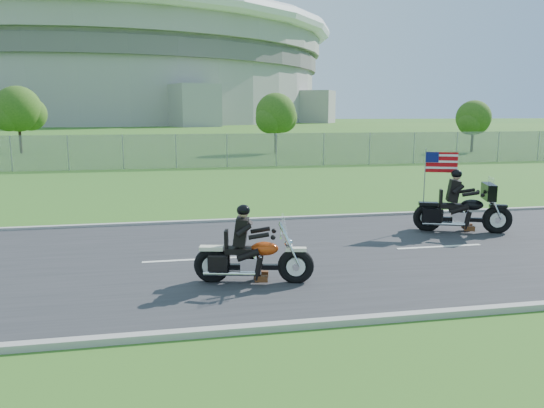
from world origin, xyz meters
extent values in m
plane|color=#255C1C|center=(0.00, 0.00, 0.00)|extent=(420.00, 420.00, 0.00)
cube|color=#28282B|center=(0.00, 0.00, 0.02)|extent=(120.00, 8.00, 0.04)
cube|color=#9E9B93|center=(0.00, 4.05, 0.05)|extent=(120.00, 0.18, 0.12)
cube|color=#9E9B93|center=(0.00, -4.05, 0.05)|extent=(120.00, 0.18, 0.12)
cube|color=gray|center=(-5.00, 20.00, 1.00)|extent=(60.00, 0.03, 2.00)
cylinder|color=#A3A099|center=(-20.00, 170.00, 10.00)|extent=(130.00, 130.00, 20.00)
cylinder|color=#605E5B|center=(-20.00, 170.00, 17.00)|extent=(132.00, 132.00, 4.00)
cylinder|color=#A3A099|center=(-20.00, 170.00, 23.00)|extent=(134.00, 134.00, 6.00)
torus|color=white|center=(-20.00, 170.00, 27.00)|extent=(140.40, 140.40, 4.40)
cylinder|color=#382316|center=(6.00, 30.00, 1.26)|extent=(0.22, 0.22, 2.52)
sphere|color=#294F15|center=(6.00, 30.00, 3.15)|extent=(3.20, 3.20, 3.20)
sphere|color=#294F15|center=(6.64, 30.48, 2.79)|extent=(2.40, 2.40, 2.40)
sphere|color=#294F15|center=(5.44, 29.60, 2.70)|extent=(2.24, 2.24, 2.24)
cylinder|color=#382316|center=(-14.00, 34.00, 1.40)|extent=(0.22, 0.22, 2.80)
sphere|color=#294F15|center=(-14.00, 34.00, 3.50)|extent=(3.60, 3.60, 3.60)
sphere|color=#294F15|center=(-13.28, 34.54, 3.10)|extent=(2.70, 2.70, 2.70)
sphere|color=#294F15|center=(-14.63, 33.55, 3.00)|extent=(2.52, 2.52, 2.52)
cylinder|color=#382316|center=(22.00, 28.00, 1.12)|extent=(0.22, 0.22, 2.24)
sphere|color=#294F15|center=(22.00, 28.00, 2.80)|extent=(2.80, 2.80, 2.80)
sphere|color=#294F15|center=(22.56, 28.42, 2.48)|extent=(2.10, 2.10, 2.10)
sphere|color=#294F15|center=(21.51, 27.65, 2.40)|extent=(1.96, 1.96, 1.96)
torus|color=black|center=(-0.10, -1.98, 0.37)|extent=(0.73, 0.33, 0.71)
torus|color=black|center=(-1.69, -1.62, 0.37)|extent=(0.73, 0.33, 0.71)
ellipsoid|color=#B93A0D|center=(-0.69, -1.85, 0.71)|extent=(0.59, 0.42, 0.27)
cube|color=black|center=(-1.18, -1.74, 0.67)|extent=(0.58, 0.40, 0.12)
cube|color=black|center=(-1.13, -1.75, 1.05)|extent=(0.31, 0.43, 0.53)
sphere|color=black|center=(-1.08, -1.76, 1.46)|extent=(0.31, 0.31, 0.26)
cube|color=silver|center=(-0.32, -1.93, 1.17)|extent=(0.14, 0.44, 0.38)
torus|color=black|center=(6.29, 1.10, 0.41)|extent=(0.82, 0.46, 0.80)
torus|color=black|center=(4.57, 1.74, 0.41)|extent=(0.82, 0.46, 0.80)
ellipsoid|color=black|center=(5.65, 1.34, 0.80)|extent=(0.69, 0.53, 0.30)
cube|color=black|center=(5.13, 1.53, 0.75)|extent=(0.67, 0.51, 0.13)
cube|color=black|center=(5.18, 1.51, 1.17)|extent=(0.39, 0.49, 0.59)
sphere|color=black|center=(5.23, 1.49, 1.64)|extent=(0.37, 0.37, 0.29)
cube|color=black|center=(6.04, 1.19, 1.17)|extent=(0.52, 0.89, 0.43)
cube|color=#B70C11|center=(4.95, 1.83, 1.93)|extent=(0.82, 0.32, 0.56)
camera|label=1|loc=(-2.45, -11.59, 3.32)|focal=35.00mm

